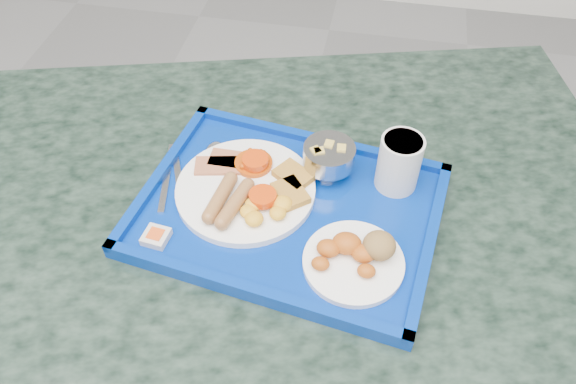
% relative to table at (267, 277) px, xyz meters
% --- Properties ---
extents(table, '(1.48, 1.18, 0.81)m').
position_rel_table_xyz_m(table, '(0.00, 0.00, 0.00)').
color(table, gray).
rests_on(table, floor).
extents(tray, '(0.53, 0.42, 0.03)m').
position_rel_table_xyz_m(tray, '(0.04, -0.00, 0.22)').
color(tray, '#032B92').
rests_on(tray, table).
extents(main_plate, '(0.23, 0.23, 0.04)m').
position_rel_table_xyz_m(main_plate, '(-0.03, 0.02, 0.24)').
color(main_plate, white).
rests_on(main_plate, tray).
extents(bread_plate, '(0.15, 0.15, 0.05)m').
position_rel_table_xyz_m(bread_plate, '(0.16, -0.09, 0.24)').
color(bread_plate, white).
rests_on(bread_plate, tray).
extents(fruit_bowl, '(0.09, 0.09, 0.06)m').
position_rel_table_xyz_m(fruit_bowl, '(0.10, 0.09, 0.26)').
color(fruit_bowl, '#AEAEB0').
rests_on(fruit_bowl, tray).
extents(juice_cup, '(0.07, 0.07, 0.10)m').
position_rel_table_xyz_m(juice_cup, '(0.21, 0.09, 0.28)').
color(juice_cup, silver).
rests_on(juice_cup, tray).
extents(spoon, '(0.10, 0.18, 0.01)m').
position_rel_table_xyz_m(spoon, '(-0.12, 0.08, 0.23)').
color(spoon, '#AEAEB0').
rests_on(spoon, tray).
extents(knife, '(0.04, 0.16, 0.00)m').
position_rel_table_xyz_m(knife, '(-0.18, 0.03, 0.23)').
color(knife, '#AEAEB0').
rests_on(knife, tray).
extents(jam_packet, '(0.04, 0.04, 0.02)m').
position_rel_table_xyz_m(jam_packet, '(-0.15, -0.10, 0.23)').
color(jam_packet, silver).
rests_on(jam_packet, tray).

